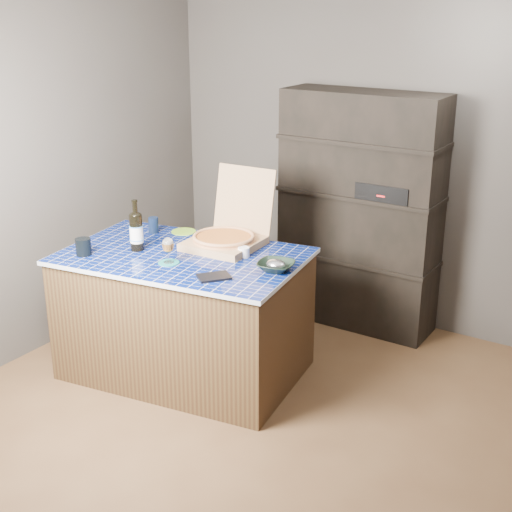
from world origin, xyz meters
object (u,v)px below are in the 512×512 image
Objects in this scene: kitchen_island at (185,314)px; mead_bottle at (136,231)px; pizza_box at (226,236)px; dvd_case at (214,277)px; bowl at (276,266)px; wine_glass at (168,245)px.

kitchen_island is 4.91× the size of mead_bottle.
pizza_box is 0.59m from dvd_case.
pizza_box is (0.14, 0.29, 0.49)m from kitchen_island.
mead_bottle reaches higher than kitchen_island.
kitchen_island is 7.49× the size of bowl.
kitchen_island is 0.59m from pizza_box.
mead_bottle reaches higher than dvd_case.
wine_glass is at bearing -106.57° from pizza_box.
bowl reaches higher than dvd_case.
bowl is at bearing -1.55° from kitchen_island.
wine_glass is (-0.11, -0.47, 0.05)m from pizza_box.
kitchen_island is 0.81m from bowl.
wine_glass is 0.87× the size of dvd_case.
dvd_case is (0.27, -0.52, -0.06)m from pizza_box.
dvd_case is at bearing -7.54° from wine_glass.
mead_bottle is 1.81× the size of dvd_case.
pizza_box is at bearing 155.67° from dvd_case.
kitchen_island is at bearing 17.19° from mead_bottle.
wine_glass reaches higher than kitchen_island.
wine_glass is (0.33, -0.08, -0.02)m from mead_bottle.
mead_bottle is 0.99m from bowl.
pizza_box is 0.60m from mead_bottle.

